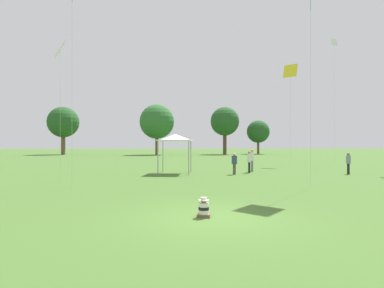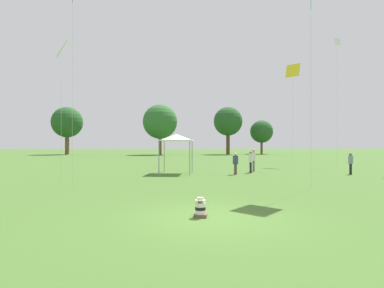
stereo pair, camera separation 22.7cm
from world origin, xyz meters
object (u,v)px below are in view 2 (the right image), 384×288
at_px(kite_7, 61,53).
at_px(distant_tree_0, 160,122).
at_px(kite_0, 337,49).
at_px(seated_toddler, 200,209).
at_px(person_standing_3, 254,158).
at_px(distant_tree_3, 262,132).
at_px(distant_tree_2, 67,122).
at_px(person_standing_0, 351,161).
at_px(canopy_tent, 176,138).
at_px(person_standing_1, 251,160).
at_px(person_standing_2, 235,162).
at_px(kite_2, 293,72).
at_px(distant_tree_1, 228,122).

distance_m(kite_7, distant_tree_0, 46.85).
bearing_deg(kite_0, seated_toddler, -97.06).
relative_size(person_standing_3, distant_tree_3, 0.23).
relative_size(kite_0, distant_tree_2, 1.31).
height_order(person_standing_0, canopy_tent, canopy_tent).
height_order(kite_0, distant_tree_3, kite_0).
distance_m(person_standing_1, kite_7, 14.88).
bearing_deg(person_standing_2, person_standing_1, 45.85).
distance_m(seated_toddler, distant_tree_3, 62.44).
relative_size(canopy_tent, distant_tree_2, 0.29).
relative_size(person_standing_1, distant_tree_3, 0.22).
distance_m(seated_toddler, canopy_tent, 13.91).
distance_m(person_standing_1, kite_2, 14.04).
xyz_separation_m(person_standing_3, kite_0, (11.21, 7.43, 11.51)).
bearing_deg(seated_toddler, kite_2, 70.52).
distance_m(person_standing_3, distant_tree_1, 43.09).
bearing_deg(distant_tree_1, distant_tree_3, 13.54).
xyz_separation_m(person_standing_0, distant_tree_0, (-16.07, 43.13, 6.14)).
height_order(person_standing_0, kite_2, kite_2).
bearing_deg(person_standing_1, seated_toddler, -135.95).
bearing_deg(distant_tree_1, kite_7, -111.01).
xyz_separation_m(person_standing_1, distant_tree_2, (-29.44, 44.64, 6.02)).
bearing_deg(distant_tree_1, person_standing_1, -98.04).
bearing_deg(canopy_tent, kite_7, -143.80).
xyz_separation_m(canopy_tent, distant_tree_2, (-23.71, 44.65, 4.35)).
bearing_deg(canopy_tent, person_standing_0, -5.93).
height_order(kite_0, distant_tree_2, kite_0).
xyz_separation_m(seated_toddler, distant_tree_0, (-3.82, 55.47, 6.84)).
bearing_deg(person_standing_3, seated_toddler, -76.36).
bearing_deg(kite_0, person_standing_3, -116.42).
xyz_separation_m(person_standing_0, distant_tree_2, (-36.60, 45.99, 6.11)).
height_order(person_standing_0, kite_7, kite_7).
height_order(kite_7, distant_tree_3, kite_7).
distance_m(person_standing_3, distant_tree_3, 46.53).
xyz_separation_m(canopy_tent, distant_tree_1, (11.86, 43.47, 4.62)).
xyz_separation_m(distant_tree_0, distant_tree_2, (-20.52, 2.86, -0.04)).
bearing_deg(distant_tree_2, distant_tree_0, -7.93).
height_order(seated_toddler, kite_0, kite_0).
relative_size(person_standing_0, person_standing_2, 1.01).
xyz_separation_m(person_standing_3, distant_tree_0, (-9.47, 40.59, 5.99)).
distance_m(seated_toddler, person_standing_0, 17.41).
relative_size(canopy_tent, kite_7, 0.37).
xyz_separation_m(person_standing_2, distant_tree_2, (-28.04, 45.70, 6.13)).
xyz_separation_m(seated_toddler, person_standing_3, (5.65, 14.88, 0.85)).
xyz_separation_m(person_standing_2, distant_tree_1, (7.53, 44.52, 6.40)).
xyz_separation_m(person_standing_0, person_standing_3, (-6.60, 2.54, 0.15)).
distance_m(person_standing_1, distant_tree_1, 44.35).
bearing_deg(distant_tree_2, person_standing_1, -56.60).
distance_m(person_standing_1, person_standing_2, 1.75).
bearing_deg(kite_0, person_standing_1, -113.73).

